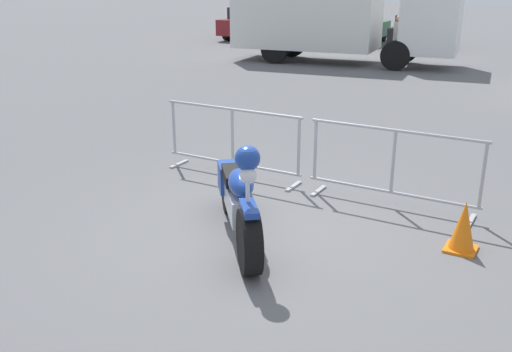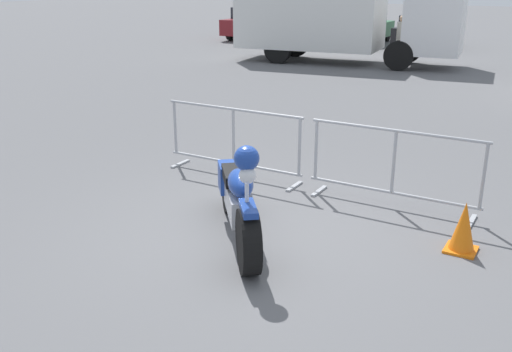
{
  "view_description": "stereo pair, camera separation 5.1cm",
  "coord_description": "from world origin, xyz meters",
  "px_view_note": "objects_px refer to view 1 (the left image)",
  "views": [
    {
      "loc": [
        3.17,
        -5.41,
        2.93
      ],
      "look_at": [
        -0.07,
        0.21,
        0.65
      ],
      "focal_mm": 40.0,
      "sensor_mm": 36.0,
      "label": 1
    },
    {
      "loc": [
        3.21,
        -5.38,
        2.93
      ],
      "look_at": [
        -0.07,
        0.21,
        0.65
      ],
      "focal_mm": 40.0,
      "sensor_mm": 36.0,
      "label": 2
    }
  ],
  "objects_px": {
    "parked_car_green": "(360,28)",
    "parked_car_maroon": "(255,22)",
    "crowd_barrier_near": "(233,141)",
    "parked_car_yellow": "(304,25)",
    "pedestrian": "(398,39)",
    "box_truck": "(331,15)",
    "traffic_cone": "(463,227)",
    "parked_car_black": "(418,30)",
    "motorcycle": "(239,197)",
    "crowd_barrier_far": "(393,167)"
  },
  "relations": [
    {
      "from": "parked_car_yellow",
      "to": "parked_car_black",
      "type": "height_order",
      "value": "parked_car_yellow"
    },
    {
      "from": "parked_car_maroon",
      "to": "pedestrian",
      "type": "height_order",
      "value": "pedestrian"
    },
    {
      "from": "crowd_barrier_near",
      "to": "traffic_cone",
      "type": "bearing_deg",
      "value": -13.83
    },
    {
      "from": "parked_car_green",
      "to": "parked_car_maroon",
      "type": "bearing_deg",
      "value": 93.74
    },
    {
      "from": "parked_car_green",
      "to": "box_truck",
      "type": "bearing_deg",
      "value": -170.52
    },
    {
      "from": "parked_car_yellow",
      "to": "traffic_cone",
      "type": "height_order",
      "value": "parked_car_yellow"
    },
    {
      "from": "crowd_barrier_far",
      "to": "parked_car_black",
      "type": "relative_size",
      "value": 0.58
    },
    {
      "from": "parked_car_maroon",
      "to": "parked_car_green",
      "type": "distance_m",
      "value": 5.3
    },
    {
      "from": "crowd_barrier_near",
      "to": "parked_car_yellow",
      "type": "relative_size",
      "value": 0.52
    },
    {
      "from": "parked_car_green",
      "to": "traffic_cone",
      "type": "relative_size",
      "value": 7.03
    },
    {
      "from": "crowd_barrier_near",
      "to": "parked_car_green",
      "type": "distance_m",
      "value": 19.16
    },
    {
      "from": "crowd_barrier_near",
      "to": "pedestrian",
      "type": "distance_m",
      "value": 12.64
    },
    {
      "from": "motorcycle",
      "to": "pedestrian",
      "type": "height_order",
      "value": "pedestrian"
    },
    {
      "from": "motorcycle",
      "to": "parked_car_black",
      "type": "bearing_deg",
      "value": 150.43
    },
    {
      "from": "parked_car_maroon",
      "to": "parked_car_yellow",
      "type": "height_order",
      "value": "parked_car_maroon"
    },
    {
      "from": "parked_car_black",
      "to": "traffic_cone",
      "type": "xyz_separation_m",
      "value": [
        5.74,
        -19.56,
        -0.4
      ]
    },
    {
      "from": "parked_car_maroon",
      "to": "parked_car_yellow",
      "type": "bearing_deg",
      "value": -90.54
    },
    {
      "from": "parked_car_black",
      "to": "traffic_cone",
      "type": "distance_m",
      "value": 20.39
    },
    {
      "from": "motorcycle",
      "to": "parked_car_yellow",
      "type": "bearing_deg",
      "value": 164.5
    },
    {
      "from": "crowd_barrier_near",
      "to": "parked_car_green",
      "type": "xyz_separation_m",
      "value": [
        -4.78,
        18.56,
        0.15
      ]
    },
    {
      "from": "crowd_barrier_far",
      "to": "parked_car_green",
      "type": "bearing_deg",
      "value": 111.4
    },
    {
      "from": "parked_car_black",
      "to": "parked_car_maroon",
      "type": "bearing_deg",
      "value": 92.88
    },
    {
      "from": "motorcycle",
      "to": "pedestrian",
      "type": "distance_m",
      "value": 14.64
    },
    {
      "from": "parked_car_green",
      "to": "parked_car_black",
      "type": "bearing_deg",
      "value": -88.85
    },
    {
      "from": "crowd_barrier_far",
      "to": "parked_car_green",
      "type": "relative_size",
      "value": 0.56
    },
    {
      "from": "crowd_barrier_far",
      "to": "pedestrian",
      "type": "height_order",
      "value": "pedestrian"
    },
    {
      "from": "motorcycle",
      "to": "traffic_cone",
      "type": "xyz_separation_m",
      "value": [
        2.35,
        0.96,
        -0.22
      ]
    },
    {
      "from": "box_truck",
      "to": "parked_car_green",
      "type": "distance_m",
      "value": 6.55
    },
    {
      "from": "box_truck",
      "to": "traffic_cone",
      "type": "height_order",
      "value": "box_truck"
    },
    {
      "from": "pedestrian",
      "to": "traffic_cone",
      "type": "height_order",
      "value": "pedestrian"
    },
    {
      "from": "motorcycle",
      "to": "parked_car_yellow",
      "type": "xyz_separation_m",
      "value": [
        -8.66,
        19.97,
        0.26
      ]
    },
    {
      "from": "parked_car_maroon",
      "to": "traffic_cone",
      "type": "distance_m",
      "value": 23.37
    },
    {
      "from": "pedestrian",
      "to": "traffic_cone",
      "type": "bearing_deg",
      "value": 121.4
    },
    {
      "from": "crowd_barrier_far",
      "to": "parked_car_green",
      "type": "distance_m",
      "value": 19.93
    },
    {
      "from": "parked_car_green",
      "to": "traffic_cone",
      "type": "distance_m",
      "value": 21.17
    },
    {
      "from": "crowd_barrier_near",
      "to": "parked_car_green",
      "type": "height_order",
      "value": "parked_car_green"
    },
    {
      "from": "parked_car_yellow",
      "to": "parked_car_green",
      "type": "distance_m",
      "value": 2.67
    },
    {
      "from": "motorcycle",
      "to": "traffic_cone",
      "type": "relative_size",
      "value": 3.33
    },
    {
      "from": "crowd_barrier_near",
      "to": "parked_car_yellow",
      "type": "xyz_separation_m",
      "value": [
        -7.42,
        18.12,
        0.21
      ]
    },
    {
      "from": "crowd_barrier_far",
      "to": "parked_car_maroon",
      "type": "xyz_separation_m",
      "value": [
        -12.55,
        18.08,
        0.21
      ]
    },
    {
      "from": "pedestrian",
      "to": "box_truck",
      "type": "bearing_deg",
      "value": 20.95
    },
    {
      "from": "crowd_barrier_near",
      "to": "parked_car_yellow",
      "type": "bearing_deg",
      "value": 112.26
    },
    {
      "from": "parked_car_black",
      "to": "pedestrian",
      "type": "height_order",
      "value": "pedestrian"
    },
    {
      "from": "parked_car_yellow",
      "to": "crowd_barrier_near",
      "type": "bearing_deg",
      "value": -159.17
    },
    {
      "from": "motorcycle",
      "to": "box_truck",
      "type": "bearing_deg",
      "value": 159.92
    },
    {
      "from": "traffic_cone",
      "to": "parked_car_green",
      "type": "bearing_deg",
      "value": 113.3
    },
    {
      "from": "box_truck",
      "to": "parked_car_maroon",
      "type": "xyz_separation_m",
      "value": [
        -6.5,
        5.89,
        -0.87
      ]
    },
    {
      "from": "parked_car_black",
      "to": "crowd_barrier_near",
      "type": "bearing_deg",
      "value": -174.88
    },
    {
      "from": "parked_car_maroon",
      "to": "parked_car_black",
      "type": "bearing_deg",
      "value": -87.12
    },
    {
      "from": "motorcycle",
      "to": "box_truck",
      "type": "relative_size",
      "value": 0.25
    }
  ]
}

